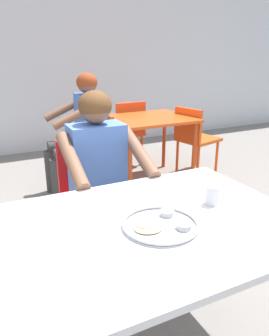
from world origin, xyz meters
TOP-DOWN VIEW (x-y plane):
  - back_wall at (0.00, 3.90)m, footprint 12.00×0.12m
  - table_foreground at (-0.07, -0.03)m, footprint 1.28×0.91m
  - thali_tray at (-0.04, -0.08)m, footprint 0.31×0.31m
  - drinking_cup at (0.28, -0.00)m, footprint 0.06×0.06m
  - chair_foreground at (0.02, 0.94)m, footprint 0.44×0.42m
  - diner_foreground at (0.01, 0.71)m, footprint 0.49×0.56m
  - table_background_red at (1.09, 2.08)m, footprint 0.90×0.76m
  - chair_red_left at (0.48, 2.08)m, footprint 0.51×0.50m
  - chair_red_right at (1.66, 2.02)m, footprint 0.52×0.50m
  - chair_red_far at (1.08, 2.67)m, footprint 0.44×0.43m
  - patron_background at (0.30, 2.08)m, footprint 0.56×0.49m

SIDE VIEW (x-z plane):
  - chair_red_right at x=1.66m, z-range 0.07..0.88m
  - chair_red_left at x=0.48m, z-range 0.07..0.89m
  - chair_red_far at x=1.08m, z-range 0.07..0.90m
  - chair_foreground at x=0.02m, z-range 0.08..0.94m
  - table_background_red at x=1.09m, z-range 0.28..1.01m
  - table_foreground at x=-0.07m, z-range 0.31..1.07m
  - diner_foreground at x=0.01m, z-range 0.12..1.33m
  - patron_background at x=0.30m, z-range 0.12..1.35m
  - thali_tray at x=-0.04m, z-range 0.76..0.78m
  - drinking_cup at x=0.28m, z-range 0.76..0.85m
  - back_wall at x=0.00m, z-range 0.00..3.40m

